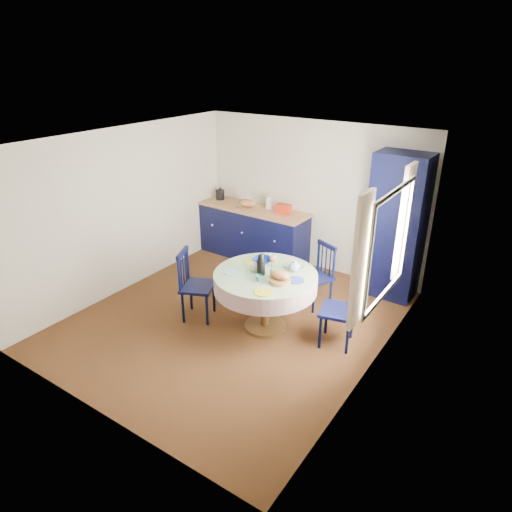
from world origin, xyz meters
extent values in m
plane|color=black|center=(0.00, 0.00, 0.00)|extent=(4.50, 4.50, 0.00)
plane|color=white|center=(0.00, 0.00, 2.50)|extent=(4.50, 4.50, 0.00)
cube|color=silver|center=(0.00, 2.25, 1.25)|extent=(4.00, 0.02, 2.50)
cube|color=silver|center=(-2.00, 0.00, 1.25)|extent=(0.02, 4.50, 2.50)
cube|color=silver|center=(2.00, 0.00, 1.25)|extent=(0.02, 4.50, 2.50)
plane|color=white|center=(2.00, 0.30, 1.50)|extent=(0.00, 1.20, 1.20)
cube|color=white|center=(1.92, -0.40, 1.55)|extent=(0.05, 0.34, 1.45)
cube|color=white|center=(1.92, 1.00, 1.55)|extent=(0.05, 0.34, 1.45)
cube|color=black|center=(-1.00, 1.96, 0.45)|extent=(2.08, 0.66, 0.91)
cube|color=#B77753|center=(-1.00, 1.96, 0.93)|extent=(2.14, 0.71, 0.04)
cube|color=maroon|center=(-0.37, 1.98, 1.03)|extent=(0.26, 0.15, 0.16)
cube|color=#B77753|center=(-1.06, 1.89, 0.96)|extent=(0.35, 0.25, 0.02)
ellipsoid|color=#A86B41|center=(-1.06, 1.89, 1.03)|extent=(0.31, 0.20, 0.13)
cylinder|color=silver|center=(-0.73, 2.08, 1.06)|extent=(0.12, 0.12, 0.22)
cube|color=black|center=(1.56, 2.00, 1.10)|extent=(0.78, 0.57, 2.20)
cylinder|color=white|center=(1.25, 1.72, 1.21)|extent=(0.04, 0.02, 0.04)
cylinder|color=white|center=(1.25, 1.72, 0.55)|extent=(0.04, 0.02, 0.04)
cylinder|color=brown|center=(0.49, 0.08, 0.03)|extent=(0.56, 0.56, 0.05)
cylinder|color=brown|center=(0.49, 0.08, 0.41)|extent=(0.12, 0.12, 0.75)
cylinder|color=brown|center=(0.49, 0.08, 0.80)|extent=(1.30, 1.30, 0.03)
cylinder|color=silver|center=(0.49, 0.08, 0.70)|extent=(1.36, 1.36, 0.22)
cylinder|color=beige|center=(0.49, 0.08, 0.82)|extent=(1.36, 1.36, 0.01)
cylinder|color=#99CBD0|center=(0.10, -0.13, 0.83)|extent=(0.22, 0.22, 0.01)
cylinder|color=yellow|center=(0.75, -0.37, 0.83)|extent=(0.22, 0.22, 0.01)
cylinder|color=navy|center=(0.92, 0.12, 0.83)|extent=(0.22, 0.22, 0.01)
cylinder|color=#89A266|center=(0.65, 0.48, 0.83)|extent=(0.22, 0.22, 0.01)
cylinder|color=yellow|center=(0.16, 0.26, 0.83)|extent=(0.22, 0.22, 0.01)
cylinder|color=#A07340|center=(0.77, -0.03, 0.85)|extent=(0.28, 0.28, 0.05)
ellipsoid|color=#A86B41|center=(0.77, -0.03, 0.93)|extent=(0.26, 0.16, 0.11)
cube|color=silver|center=(0.34, 0.18, 0.85)|extent=(0.10, 0.07, 0.04)
cylinder|color=black|center=(-0.21, -0.30, 0.23)|extent=(0.04, 0.04, 0.46)
cylinder|color=black|center=(-0.36, 0.03, 0.23)|extent=(0.04, 0.04, 0.46)
cylinder|color=black|center=(-0.53, -0.44, 0.23)|extent=(0.04, 0.04, 0.46)
cylinder|color=black|center=(-0.67, -0.11, 0.23)|extent=(0.04, 0.04, 0.46)
cube|color=black|center=(-0.44, -0.20, 0.48)|extent=(0.57, 0.58, 0.04)
cylinder|color=black|center=(-0.55, -0.45, 0.74)|extent=(0.04, 0.04, 0.52)
cylinder|color=black|center=(-0.69, -0.11, 0.74)|extent=(0.04, 0.04, 0.52)
cube|color=black|center=(-0.62, -0.28, 0.98)|extent=(0.20, 0.39, 0.06)
cylinder|color=black|center=(-0.58, -0.37, 0.72)|extent=(0.02, 0.02, 0.43)
cylinder|color=black|center=(-0.62, -0.28, 0.72)|extent=(0.02, 0.02, 0.43)
cylinder|color=black|center=(-0.66, -0.19, 0.72)|extent=(0.02, 0.02, 0.43)
cylinder|color=black|center=(0.54, 0.94, 0.22)|extent=(0.04, 0.04, 0.44)
cylinder|color=black|center=(0.85, 0.80, 0.22)|extent=(0.04, 0.04, 0.44)
cylinder|color=black|center=(0.67, 1.23, 0.22)|extent=(0.04, 0.04, 0.44)
cylinder|color=black|center=(0.98, 1.10, 0.22)|extent=(0.04, 0.04, 0.44)
cube|color=black|center=(0.76, 1.02, 0.46)|extent=(0.55, 0.54, 0.04)
cylinder|color=black|center=(0.68, 1.25, 0.70)|extent=(0.04, 0.04, 0.49)
cylinder|color=black|center=(0.99, 1.11, 0.70)|extent=(0.04, 0.04, 0.49)
cube|color=black|center=(0.83, 1.18, 0.92)|extent=(0.37, 0.19, 0.06)
cylinder|color=black|center=(0.75, 1.22, 0.68)|extent=(0.02, 0.02, 0.41)
cylinder|color=black|center=(0.83, 1.18, 0.68)|extent=(0.02, 0.02, 0.41)
cylinder|color=black|center=(0.92, 1.15, 0.68)|extent=(0.02, 0.02, 0.41)
cylinder|color=black|center=(1.24, 0.42, 0.23)|extent=(0.04, 0.04, 0.46)
cylinder|color=black|center=(1.32, 0.07, 0.23)|extent=(0.04, 0.04, 0.46)
cylinder|color=black|center=(1.57, 0.50, 0.23)|extent=(0.04, 0.04, 0.46)
cylinder|color=black|center=(1.66, 0.15, 0.23)|extent=(0.04, 0.04, 0.46)
cube|color=black|center=(1.45, 0.29, 0.48)|extent=(0.52, 0.54, 0.04)
cylinder|color=black|center=(1.59, 0.51, 0.74)|extent=(0.04, 0.04, 0.51)
cylinder|color=black|center=(1.68, 0.16, 0.74)|extent=(0.04, 0.04, 0.51)
cube|color=black|center=(1.63, 0.33, 0.97)|extent=(0.14, 0.41, 0.06)
cylinder|color=black|center=(1.61, 0.43, 0.72)|extent=(0.02, 0.02, 0.43)
cylinder|color=black|center=(1.63, 0.33, 0.72)|extent=(0.02, 0.02, 0.43)
cylinder|color=black|center=(1.66, 0.24, 0.72)|extent=(0.02, 0.02, 0.43)
imported|color=silver|center=(0.32, 0.07, 0.88)|extent=(0.13, 0.13, 0.10)
imported|color=#266F6A|center=(0.54, -0.15, 0.87)|extent=(0.09, 0.09, 0.08)
imported|color=black|center=(0.77, 0.35, 0.87)|extent=(0.11, 0.11, 0.09)
imported|color=silver|center=(0.35, 0.47, 0.87)|extent=(0.10, 0.10, 0.10)
imported|color=navy|center=(0.28, 0.35, 0.86)|extent=(0.26, 0.26, 0.06)
camera|label=1|loc=(3.35, -4.41, 3.47)|focal=32.00mm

